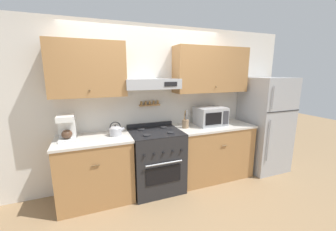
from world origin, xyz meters
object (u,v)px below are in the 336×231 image
stove_range (156,160)px  microwave (210,116)px  refrigerator (264,124)px  utensil_crock (185,123)px  tea_kettle (116,130)px  coffee_maker (67,128)px

stove_range → microwave: bearing=4.2°
microwave → refrigerator: bearing=-5.4°
microwave → utensil_crock: bearing=-177.9°
microwave → utensil_crock: size_ratio=1.70×
stove_range → refrigerator: (2.14, -0.03, 0.39)m
stove_range → tea_kettle: (-0.59, 0.06, 0.53)m
tea_kettle → refrigerator: bearing=-1.8°
tea_kettle → coffee_maker: size_ratio=0.68×
tea_kettle → coffee_maker: (-0.63, 0.03, 0.09)m
utensil_crock → stove_range: bearing=-173.9°
stove_range → microwave: 1.18m
refrigerator → coffee_maker: size_ratio=5.17×
utensil_crock → coffee_maker: bearing=179.0°
stove_range → utensil_crock: (0.53, 0.06, 0.53)m
stove_range → utensil_crock: 0.75m
tea_kettle → microwave: (1.60, 0.02, 0.08)m
stove_range → microwave: (1.01, 0.07, 0.61)m
tea_kettle → coffee_maker: coffee_maker is taller
tea_kettle → coffee_maker: 0.64m
stove_range → refrigerator: refrigerator is taller
stove_range → tea_kettle: size_ratio=4.41×
microwave → utensil_crock: (-0.48, -0.02, -0.08)m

